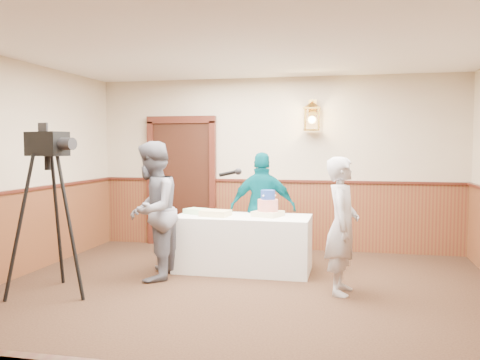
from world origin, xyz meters
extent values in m
plane|color=black|center=(0.00, 0.00, 0.00)|extent=(7.00, 7.00, 0.00)
cube|color=#BBA58C|center=(0.00, 3.50, 1.40)|extent=(6.00, 0.02, 2.80)
cube|color=white|center=(0.00, 0.00, 2.80)|extent=(6.00, 7.00, 0.02)
cube|color=#602A1B|center=(0.00, 3.48, 0.55)|extent=(5.98, 0.04, 1.10)
cube|color=#421A11|center=(0.00, 3.46, 1.12)|extent=(5.98, 0.07, 0.04)
cube|color=black|center=(-1.60, 3.45, 1.05)|extent=(1.00, 0.06, 2.10)
cube|color=silver|center=(-0.20, 1.90, 0.38)|extent=(1.80, 0.80, 0.75)
cube|color=beige|center=(0.13, 1.94, 0.78)|extent=(0.44, 0.44, 0.07)
cylinder|color=red|center=(0.13, 1.94, 0.90)|extent=(0.27, 0.27, 0.16)
cylinder|color=#223E94|center=(0.13, 1.94, 1.04)|extent=(0.19, 0.19, 0.13)
cube|color=#FFE898|center=(-0.57, 1.81, 0.79)|extent=(0.41, 0.33, 0.08)
cube|color=#B0E7A3|center=(-0.89, 1.99, 0.78)|extent=(0.36, 0.33, 0.07)
imported|color=slate|center=(-1.24, 1.23, 0.88)|extent=(0.73, 0.90, 1.75)
cylinder|color=black|center=(-0.24, 1.19, 1.36)|extent=(0.23, 0.07, 0.09)
sphere|color=black|center=(-0.11, 1.18, 1.39)|extent=(0.08, 0.08, 0.08)
imported|color=#A5A4AA|center=(1.12, 1.11, 0.79)|extent=(0.42, 0.60, 1.57)
imported|color=#014A54|center=(-0.01, 2.35, 0.80)|extent=(0.97, 0.47, 1.60)
cube|color=black|center=(-2.12, 0.35, 1.72)|extent=(0.50, 0.35, 0.27)
cylinder|color=black|center=(-1.84, 0.28, 1.72)|extent=(0.21, 0.18, 0.14)
camera|label=1|loc=(1.21, -4.75, 1.71)|focal=38.00mm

